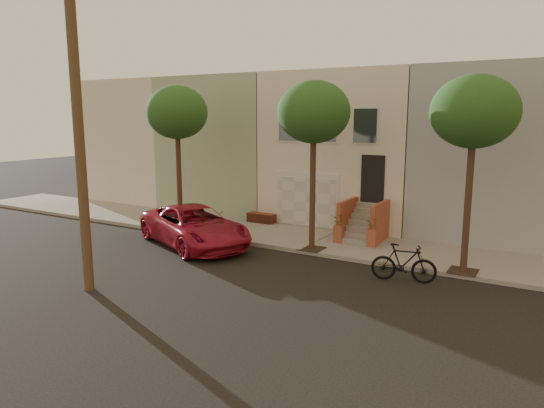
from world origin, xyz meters
The scene contains 9 objects.
ground centered at (0.00, 0.00, 0.00)m, with size 90.00×90.00×0.00m, color black.
sidewalk centered at (0.00, 5.35, 0.07)m, with size 40.00×3.70×0.15m, color gray.
house_row centered at (0.00, 11.19, 3.64)m, with size 33.10×11.70×7.00m.
tree_left centered at (-5.50, 3.90, 5.26)m, with size 2.70×2.57×6.30m.
tree_mid centered at (1.00, 3.90, 5.26)m, with size 2.70×2.57×6.30m.
tree_right centered at (6.50, 3.90, 5.26)m, with size 2.70×2.57×6.30m.
utility_pole centered at (8.00, -3.20, 5.19)m, with size 23.60×1.22×10.00m.
pickup_truck centered at (-3.53, 2.44, 0.80)m, with size 2.65×5.74×1.59m, color #A7152F.
motorcycle centered at (4.96, 2.33, 0.61)m, with size 0.57×2.02×1.22m, color black.
Camera 1 is at (8.99, -12.75, 5.21)m, focal length 32.83 mm.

